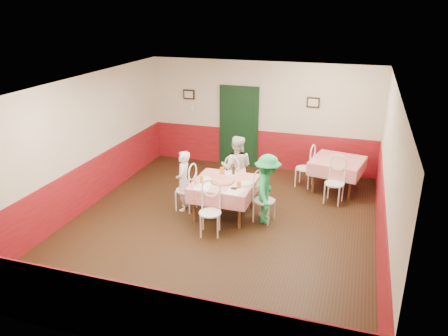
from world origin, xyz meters
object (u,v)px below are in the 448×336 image
(chair_far, at_px, (236,180))
(glass_b, at_px, (239,185))
(pizza, at_px, (222,181))
(wallet, at_px, (234,188))
(chair_right, at_px, (264,201))
(diner_left, at_px, (183,181))
(chair_second_a, at_px, (305,168))
(main_table, at_px, (224,198))
(chair_left, at_px, (186,190))
(diner_far, at_px, (237,168))
(diner_right, at_px, (267,189))
(chair_near, at_px, (210,213))
(chair_second_b, at_px, (334,184))
(glass_c, at_px, (222,171))
(beer_bottle, at_px, (234,170))
(glass_a, at_px, (201,180))
(second_table, at_px, (336,175))

(chair_far, xyz_separation_m, glass_b, (0.38, -1.09, 0.38))
(pizza, distance_m, wallet, 0.43)
(chair_right, distance_m, diner_left, 1.76)
(chair_second_a, bearing_deg, main_table, -22.43)
(pizza, bearing_deg, glass_b, -27.07)
(chair_left, distance_m, diner_far, 1.27)
(glass_b, relative_size, diner_right, 0.09)
(diner_far, bearing_deg, chair_near, 82.53)
(chair_second_b, relative_size, diner_far, 0.61)
(chair_right, relative_size, glass_c, 5.99)
(beer_bottle, relative_size, wallet, 2.02)
(diner_left, bearing_deg, main_table, 77.48)
(chair_right, relative_size, chair_far, 1.00)
(pizza, xyz_separation_m, glass_b, (0.41, -0.21, 0.05))
(chair_near, bearing_deg, chair_second_a, 52.13)
(chair_right, distance_m, chair_second_a, 2.13)
(glass_a, bearing_deg, chair_second_b, 31.01)
(chair_near, distance_m, beer_bottle, 1.31)
(second_table, xyz_separation_m, diner_far, (-2.12, -1.15, 0.36))
(chair_far, distance_m, beer_bottle, 0.63)
(second_table, bearing_deg, chair_left, -145.50)
(chair_second_b, relative_size, glass_c, 5.99)
(chair_left, xyz_separation_m, pizza, (0.83, -0.04, 0.33))
(chair_left, relative_size, chair_near, 1.00)
(chair_second_b, bearing_deg, main_table, -137.11)
(chair_left, relative_size, glass_b, 6.69)
(chair_near, distance_m, diner_far, 1.77)
(diner_right, bearing_deg, diner_left, 80.88)
(chair_right, bearing_deg, beer_bottle, 73.85)
(wallet, bearing_deg, glass_c, 124.79)
(chair_left, bearing_deg, wallet, 80.22)
(chair_left, bearing_deg, chair_near, 50.15)
(glass_b, bearing_deg, chair_second_a, 66.65)
(chair_far, bearing_deg, diner_right, 150.18)
(chair_far, height_order, chair_second_b, same)
(main_table, bearing_deg, glass_a, -151.60)
(wallet, xyz_separation_m, diner_far, (-0.30, 1.21, -0.04))
(diner_far, bearing_deg, wallet, 96.77)
(chair_right, height_order, chair_second_a, same)
(chair_second_a, bearing_deg, beer_bottle, -26.39)
(chair_near, distance_m, glass_c, 1.30)
(chair_right, xyz_separation_m, glass_b, (-0.47, -0.24, 0.38))
(chair_near, distance_m, chair_second_a, 3.21)
(chair_second_a, height_order, diner_left, diner_left)
(main_table, distance_m, chair_far, 0.85)
(chair_near, distance_m, glass_b, 0.82)
(glass_a, bearing_deg, diner_far, 69.70)
(diner_left, bearing_deg, chair_second_a, 119.92)
(chair_near, distance_m, diner_right, 1.27)
(second_table, xyz_separation_m, glass_b, (-1.74, -2.29, 0.45))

